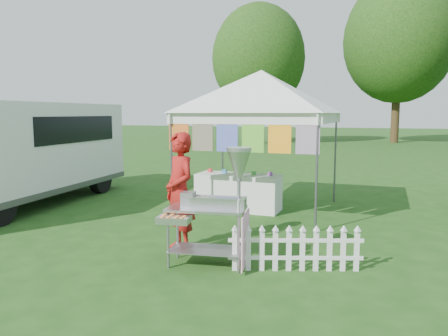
% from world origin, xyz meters
% --- Properties ---
extents(ground, '(120.00, 120.00, 0.00)m').
position_xyz_m(ground, '(0.00, 0.00, 0.00)').
color(ground, '#1D4513').
rests_on(ground, ground).
extents(canopy_main, '(4.24, 4.24, 3.45)m').
position_xyz_m(canopy_main, '(0.00, 3.49, 2.99)').
color(canopy_main, '#59595E').
rests_on(canopy_main, ground).
extents(tree_left, '(6.40, 6.40, 9.53)m').
position_xyz_m(tree_left, '(-6.00, 24.00, 5.83)').
color(tree_left, '#322412').
rests_on(tree_left, ground).
extents(tree_mid, '(7.60, 7.60, 11.52)m').
position_xyz_m(tree_mid, '(3.00, 28.00, 7.14)').
color(tree_mid, '#322412').
rests_on(tree_mid, ground).
extents(donut_cart, '(1.19, 0.98, 1.64)m').
position_xyz_m(donut_cart, '(0.44, -0.15, 0.97)').
color(donut_cart, gray).
rests_on(donut_cart, ground).
extents(vendor, '(0.79, 0.76, 1.81)m').
position_xyz_m(vendor, '(-0.36, 0.30, 0.91)').
color(vendor, '#A21713').
rests_on(vendor, ground).
extents(cargo_van, '(2.72, 5.77, 2.33)m').
position_xyz_m(cargo_van, '(-5.33, 2.24, 1.25)').
color(cargo_van, white).
rests_on(cargo_van, ground).
extents(picket_fence, '(1.70, 0.63, 0.56)m').
position_xyz_m(picket_fence, '(1.47, 0.03, 0.29)').
color(picket_fence, white).
rests_on(picket_fence, ground).
extents(display_table, '(1.80, 0.70, 0.78)m').
position_xyz_m(display_table, '(-0.44, 3.30, 0.39)').
color(display_table, white).
rests_on(display_table, ground).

